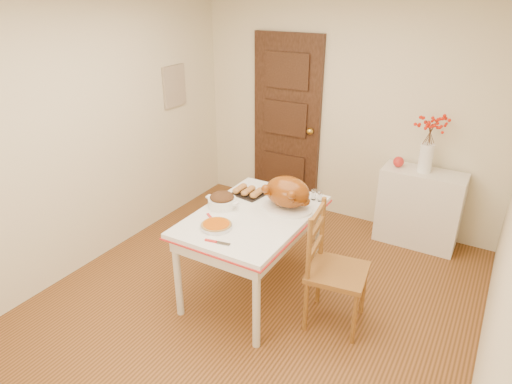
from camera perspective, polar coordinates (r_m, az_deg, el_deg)
The scene contains 18 objects.
floor at distance 4.01m, azimuth -0.38°, elevation -14.11°, with size 3.50×4.00×0.00m, color #4D2E11.
wall_back at distance 5.11m, azimuth 11.29°, elevation 9.94°, with size 3.50×0.00×2.50m, color beige.
wall_left at distance 4.47m, azimuth -20.24°, elevation 6.78°, with size 0.00×4.00×2.50m, color beige.
door_back at distance 5.40m, azimuth 3.92°, elevation 8.72°, with size 0.85×0.06×2.06m, color black.
photo_board at distance 5.21m, azimuth -10.36°, elevation 13.14°, with size 0.03×0.35×0.45m, color beige.
sideboard at distance 4.97m, azimuth 20.04°, elevation -1.92°, with size 0.82×0.36×0.82m, color silver.
kitchen_table at distance 3.94m, azimuth -0.37°, elevation -7.86°, with size 0.90×1.31×0.79m, color white, non-canonical shape.
chair_oak at distance 3.60m, azimuth 10.39°, elevation -9.69°, with size 0.45×0.45×1.01m, color brown, non-canonical shape.
berry_vase at distance 4.72m, azimuth 21.10°, elevation 5.86°, with size 0.31×0.31×0.61m, color white, non-canonical shape.
apple at distance 4.84m, azimuth 17.70°, elevation 3.69°, with size 0.11×0.11×0.11m, color red.
turkey_platter at distance 3.77m, azimuth 4.02°, elevation -0.20°, with size 0.45×0.36×0.29m, color brown, non-canonical shape.
pumpkin_pie at distance 3.53m, azimuth -5.08°, elevation -4.20°, with size 0.25×0.25×0.05m, color #B34903.
stuffing_dish at distance 3.85m, azimuth -4.34°, elevation -1.05°, with size 0.31×0.24×0.12m, color #482B18, non-canonical shape.
rolls_tray at distance 4.06m, azimuth -0.98°, elevation 0.07°, with size 0.26×0.21×0.07m, color olive, non-canonical shape.
pie_server at distance 3.34m, azimuth -4.95°, elevation -6.38°, with size 0.20×0.06×0.01m, color silver, non-canonical shape.
carving_knife at distance 3.65m, azimuth -5.53°, elevation -3.58°, with size 0.25×0.06×0.01m, color silver, non-canonical shape.
drinking_glass at distance 4.13m, azimuth 4.34°, elevation 0.74°, with size 0.06×0.06×0.10m, color white.
shaker_pair at distance 3.99m, azimuth 7.76°, elevation -0.41°, with size 0.10×0.04×0.10m, color white, non-canonical shape.
Camera 1 is at (1.60, -2.68, 2.52)m, focal length 31.40 mm.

